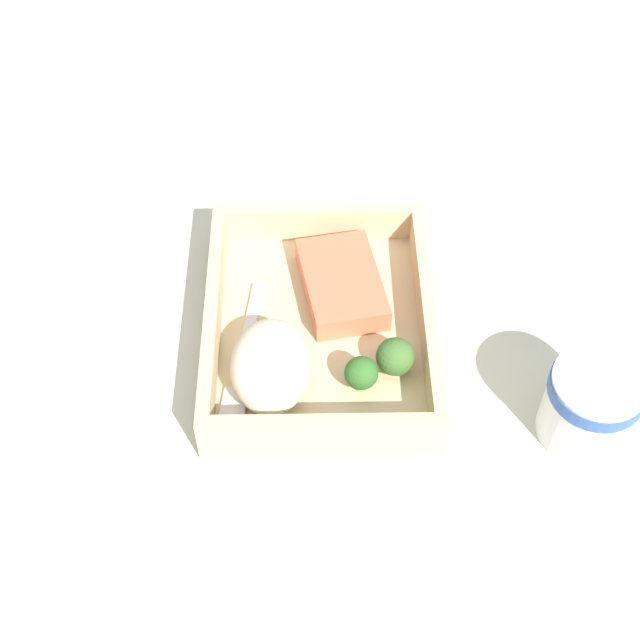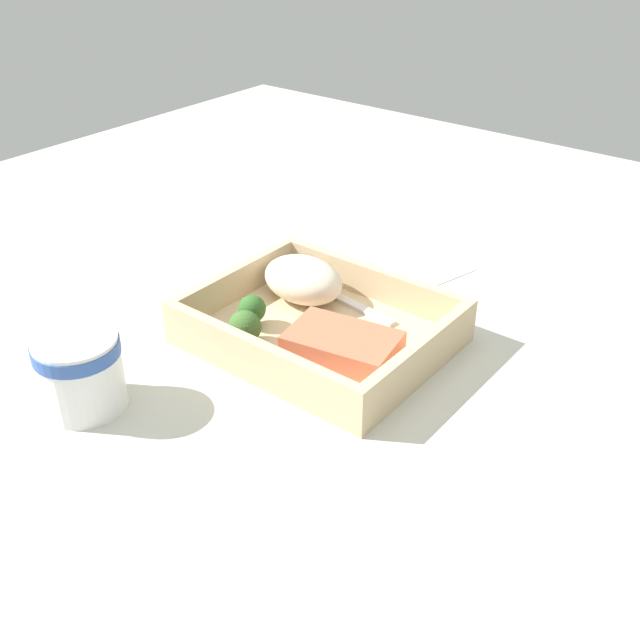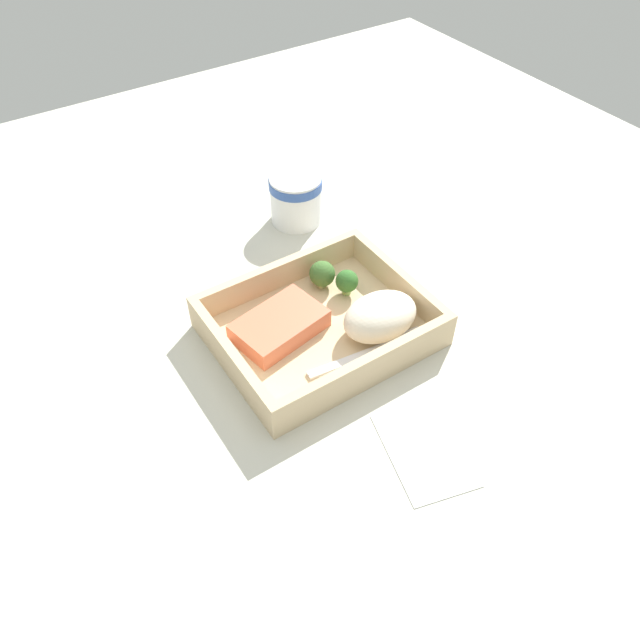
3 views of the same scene
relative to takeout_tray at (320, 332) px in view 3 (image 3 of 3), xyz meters
The scene contains 10 objects.
ground_plane 1.60cm from the takeout_tray, ahead, with size 160.00×160.00×2.00cm, color beige.
takeout_tray is the anchor object (origin of this frame).
tray_rim 2.51cm from the takeout_tray, ahead, with size 26.06×21.06×3.82cm.
salmon_fillet 5.43cm from the takeout_tray, 154.88° to the left, with size 11.13×7.10×2.56cm, color #DA6C4B.
mashed_potatoes 8.08cm from the takeout_tray, 36.73° to the right, with size 9.92×7.10×5.10cm, color #F0E3C9.
broccoli_floret_1 7.93cm from the takeout_tray, 28.26° to the left, with size 3.04×3.04×3.68cm.
broccoli_floret_2 8.58cm from the takeout_tray, 54.50° to the left, with size 3.50×3.50×3.81cm.
fork 7.86cm from the takeout_tray, 64.44° to the right, with size 15.88×3.62×0.44cm.
paper_cup 25.35cm from the takeout_tray, 65.00° to the left, with size 8.03×8.03×7.62cm.
receipt_slip 20.60cm from the takeout_tray, 90.82° to the right, with size 7.90×12.10×0.24cm, color white.
Camera 3 is at (-30.21, -45.81, 57.96)cm, focal length 35.00 mm.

